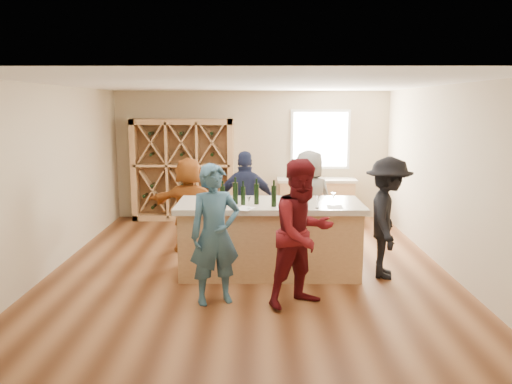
{
  "coord_description": "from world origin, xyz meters",
  "views": [
    {
      "loc": [
        0.13,
        -7.5,
        2.5
      ],
      "look_at": [
        0.1,
        0.2,
        1.15
      ],
      "focal_mm": 35.0,
      "sensor_mm": 36.0,
      "label": 1
    }
  ],
  "objects_px": {
    "person_far_left": "(189,204)",
    "wine_bottle_a": "(214,194)",
    "tasting_counter_base": "(270,240)",
    "person_near_right": "(303,233)",
    "wine_rack": "(183,170)",
    "wine_bottle_f": "(274,196)",
    "person_server": "(388,218)",
    "wine_bottle_b": "(223,196)",
    "wine_bottle_e": "(257,194)",
    "wine_bottle_c": "(235,193)",
    "person_near_left": "(215,234)",
    "sink": "(307,174)",
    "person_far_right": "(309,202)",
    "wine_bottle_d": "(243,196)",
    "person_far_mid": "(246,203)"
  },
  "relations": [
    {
      "from": "wine_bottle_a",
      "to": "person_far_left",
      "type": "relative_size",
      "value": 0.19
    },
    {
      "from": "person_near_right",
      "to": "person_far_right",
      "type": "xyz_separation_m",
      "value": [
        0.31,
        2.33,
        -0.05
      ]
    },
    {
      "from": "wine_bottle_e",
      "to": "person_near_right",
      "type": "relative_size",
      "value": 0.16
    },
    {
      "from": "wine_bottle_b",
      "to": "wine_bottle_e",
      "type": "bearing_deg",
      "value": 18.53
    },
    {
      "from": "sink",
      "to": "wine_bottle_a",
      "type": "bearing_deg",
      "value": -114.99
    },
    {
      "from": "tasting_counter_base",
      "to": "person_near_right",
      "type": "bearing_deg",
      "value": -72.55
    },
    {
      "from": "person_far_mid",
      "to": "person_far_left",
      "type": "height_order",
      "value": "person_far_mid"
    },
    {
      "from": "tasting_counter_base",
      "to": "wine_bottle_f",
      "type": "height_order",
      "value": "wine_bottle_f"
    },
    {
      "from": "wine_bottle_a",
      "to": "wine_bottle_f",
      "type": "height_order",
      "value": "wine_bottle_a"
    },
    {
      "from": "person_far_right",
      "to": "person_far_left",
      "type": "xyz_separation_m",
      "value": [
        -2.04,
        0.06,
        -0.06
      ]
    },
    {
      "from": "tasting_counter_base",
      "to": "wine_bottle_f",
      "type": "xyz_separation_m",
      "value": [
        0.05,
        -0.3,
        0.73
      ]
    },
    {
      "from": "tasting_counter_base",
      "to": "wine_bottle_c",
      "type": "distance_m",
      "value": 0.9
    },
    {
      "from": "tasting_counter_base",
      "to": "person_far_left",
      "type": "height_order",
      "value": "person_far_left"
    },
    {
      "from": "person_near_right",
      "to": "wine_bottle_e",
      "type": "bearing_deg",
      "value": 85.15
    },
    {
      "from": "sink",
      "to": "wine_bottle_a",
      "type": "distance_m",
      "value": 4.02
    },
    {
      "from": "wine_bottle_e",
      "to": "person_server",
      "type": "bearing_deg",
      "value": -0.86
    },
    {
      "from": "tasting_counter_base",
      "to": "person_near_right",
      "type": "distance_m",
      "value": 1.35
    },
    {
      "from": "wine_bottle_e",
      "to": "person_near_left",
      "type": "xyz_separation_m",
      "value": [
        -0.52,
        -1.01,
        -0.33
      ]
    },
    {
      "from": "wine_rack",
      "to": "wine_bottle_f",
      "type": "bearing_deg",
      "value": -64.33
    },
    {
      "from": "sink",
      "to": "person_far_right",
      "type": "relative_size",
      "value": 0.31
    },
    {
      "from": "sink",
      "to": "person_near_right",
      "type": "xyz_separation_m",
      "value": [
        -0.51,
        -4.71,
        -0.08
      ]
    },
    {
      "from": "person_far_mid",
      "to": "wine_bottle_f",
      "type": "height_order",
      "value": "person_far_mid"
    },
    {
      "from": "wine_rack",
      "to": "person_far_mid",
      "type": "relative_size",
      "value": 1.26
    },
    {
      "from": "person_near_right",
      "to": "person_far_mid",
      "type": "relative_size",
      "value": 1.07
    },
    {
      "from": "person_near_left",
      "to": "person_far_right",
      "type": "height_order",
      "value": "person_near_left"
    },
    {
      "from": "wine_bottle_c",
      "to": "person_near_right",
      "type": "bearing_deg",
      "value": -51.07
    },
    {
      "from": "tasting_counter_base",
      "to": "person_far_mid",
      "type": "bearing_deg",
      "value": 109.85
    },
    {
      "from": "person_near_left",
      "to": "wine_rack",
      "type": "bearing_deg",
      "value": 82.99
    },
    {
      "from": "wine_rack",
      "to": "wine_bottle_f",
      "type": "height_order",
      "value": "wine_rack"
    },
    {
      "from": "person_near_left",
      "to": "person_far_right",
      "type": "xyz_separation_m",
      "value": [
        1.41,
        2.25,
        -0.02
      ]
    },
    {
      "from": "person_near_left",
      "to": "person_server",
      "type": "xyz_separation_m",
      "value": [
        2.42,
        0.98,
        -0.01
      ]
    },
    {
      "from": "wine_rack",
      "to": "person_near_right",
      "type": "height_order",
      "value": "wine_rack"
    },
    {
      "from": "wine_bottle_c",
      "to": "wine_bottle_d",
      "type": "xyz_separation_m",
      "value": [
        0.11,
        -0.05,
        -0.02
      ]
    },
    {
      "from": "wine_bottle_b",
      "to": "wine_bottle_e",
      "type": "xyz_separation_m",
      "value": [
        0.48,
        0.16,
        0.0
      ]
    },
    {
      "from": "wine_bottle_d",
      "to": "person_far_right",
      "type": "relative_size",
      "value": 0.15
    },
    {
      "from": "wine_bottle_b",
      "to": "person_far_right",
      "type": "relative_size",
      "value": 0.16
    },
    {
      "from": "person_far_left",
      "to": "wine_bottle_a",
      "type": "bearing_deg",
      "value": 116.61
    },
    {
      "from": "wine_rack",
      "to": "wine_bottle_a",
      "type": "distance_m",
      "value": 3.85
    },
    {
      "from": "wine_rack",
      "to": "person_server",
      "type": "xyz_separation_m",
      "value": [
        3.51,
        -3.72,
        -0.21
      ]
    },
    {
      "from": "wine_bottle_a",
      "to": "person_far_left",
      "type": "height_order",
      "value": "person_far_left"
    },
    {
      "from": "person_far_right",
      "to": "person_far_left",
      "type": "bearing_deg",
      "value": -18.44
    },
    {
      "from": "wine_rack",
      "to": "person_server",
      "type": "bearing_deg",
      "value": -46.62
    },
    {
      "from": "wine_bottle_e",
      "to": "person_near_left",
      "type": "distance_m",
      "value": 1.19
    },
    {
      "from": "wine_bottle_e",
      "to": "person_far_right",
      "type": "distance_m",
      "value": 1.56
    },
    {
      "from": "wine_bottle_e",
      "to": "sink",
      "type": "bearing_deg",
      "value": 73.22
    },
    {
      "from": "wine_bottle_c",
      "to": "wine_bottle_f",
      "type": "relative_size",
      "value": 1.05
    },
    {
      "from": "wine_bottle_c",
      "to": "person_far_left",
      "type": "xyz_separation_m",
      "value": [
        -0.85,
        1.29,
        -0.42
      ]
    },
    {
      "from": "wine_bottle_c",
      "to": "person_server",
      "type": "distance_m",
      "value": 2.24
    },
    {
      "from": "wine_bottle_d",
      "to": "sink",
      "type": "bearing_deg",
      "value": 70.72
    },
    {
      "from": "wine_rack",
      "to": "person_far_left",
      "type": "bearing_deg",
      "value": -79.22
    }
  ]
}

